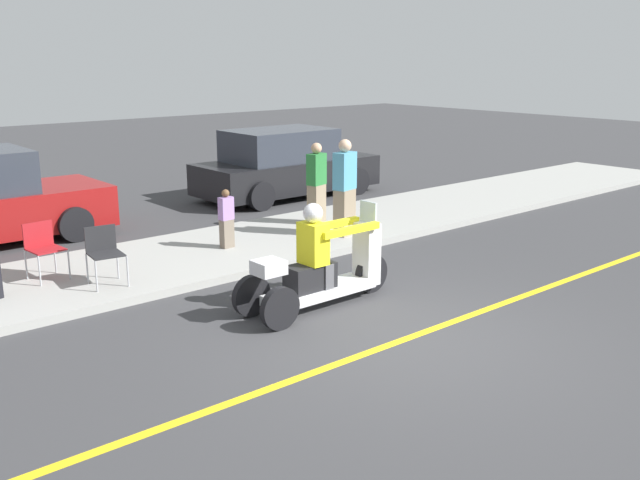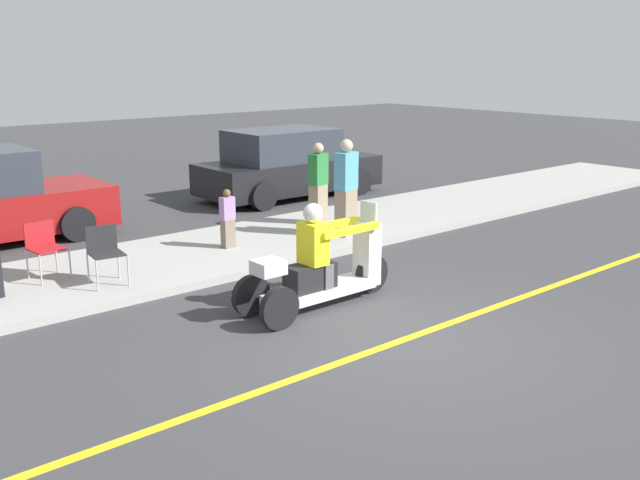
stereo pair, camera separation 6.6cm
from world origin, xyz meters
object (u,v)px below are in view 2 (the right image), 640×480
parked_car_lot_center (287,165)px  spectator_mid_group (346,190)px  spectator_far_back (228,220)px  folding_chair_curbside (104,249)px  spectator_with_child (318,185)px  folding_chair_set_back (44,244)px  motorcycle_trike (320,270)px

parked_car_lot_center → spectator_mid_group: bearing=-113.5°
spectator_far_back → folding_chair_curbside: bearing=-167.7°
spectator_with_child → folding_chair_set_back: (-5.28, -0.11, -0.25)m
spectator_mid_group → parked_car_lot_center: spectator_mid_group is taller
parked_car_lot_center → folding_chair_curbside: bearing=-148.0°
motorcycle_trike → spectator_with_child: 4.42m
spectator_far_back → spectator_with_child: spectator_with_child is taller
motorcycle_trike → folding_chair_set_back: bearing=127.1°
folding_chair_set_back → folding_chair_curbside: bearing=-54.9°
spectator_with_child → folding_chair_curbside: bearing=-168.9°
spectator_mid_group → spectator_with_child: bearing=78.0°
spectator_with_child → motorcycle_trike: bearing=-129.4°
spectator_mid_group → parked_car_lot_center: bearing=66.5°
folding_chair_set_back → spectator_far_back: bearing=-5.6°
folding_chair_set_back → spectator_mid_group: bearing=-10.4°
folding_chair_curbside → parked_car_lot_center: (6.24, 3.90, 0.13)m
motorcycle_trike → spectator_with_child: size_ratio=1.55×
motorcycle_trike → spectator_with_child: spectator_with_child is taller
spectator_mid_group → folding_chair_curbside: size_ratio=2.11×
spectator_mid_group → parked_car_lot_center: 4.39m
parked_car_lot_center → spectator_far_back: bearing=-138.7°
spectator_far_back → folding_chair_set_back: bearing=174.4°
spectator_far_back → parked_car_lot_center: bearing=41.3°
folding_chair_set_back → parked_car_lot_center: bearing=24.4°
spectator_mid_group → folding_chair_set_back: (-5.06, 0.93, -0.33)m
spectator_mid_group → folding_chair_set_back: spectator_mid_group is taller
spectator_far_back → spectator_with_child: size_ratio=0.64×
spectator_mid_group → spectator_with_child: size_ratio=1.11×
spectator_mid_group → parked_car_lot_center: (1.75, 4.02, -0.20)m
motorcycle_trike → parked_car_lot_center: 7.71m
folding_chair_set_back → parked_car_lot_center: (6.81, 3.09, 0.13)m
spectator_mid_group → folding_chair_curbside: bearing=178.5°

